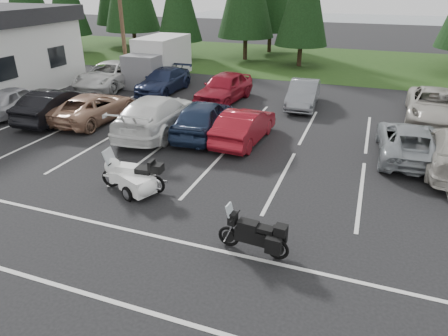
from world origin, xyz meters
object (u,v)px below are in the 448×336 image
car_near_3 (157,114)px  car_near_5 (244,126)px  car_far_1 (164,81)px  adventure_motorcycle (253,231)px  car_near_0 (16,100)px  car_far_0 (110,75)px  car_near_2 (94,107)px  box_truck (156,61)px  car_far_4 (433,105)px  car_far_3 (303,94)px  utility_pole (120,8)px  car_near_1 (57,105)px  car_near_4 (204,118)px  cargo_trailer (138,186)px  touring_motorcycle (132,171)px  car_near_6 (409,141)px  car_far_2 (224,87)px

car_near_3 → car_near_5: bearing=178.2°
car_far_1 → adventure_motorcycle: (9.79, -13.67, -0.06)m
car_near_0 → car_far_0: bearing=-107.3°
car_near_2 → car_near_3: car_near_3 is taller
box_truck → car_far_4: size_ratio=1.07×
box_truck → car_far_0: 3.13m
car_near_5 → box_truck: bearing=-40.1°
car_near_0 → car_far_0: (1.33, 6.48, 0.07)m
car_far_0 → car_far_3: size_ratio=1.34×
utility_pole → car_near_1: size_ratio=1.90×
car_near_4 → adventure_motorcycle: 8.79m
utility_pole → car_near_1: (1.33, -8.29, -3.92)m
utility_pole → car_far_0: 4.24m
car_near_4 → car_far_0: bearing=-38.2°
utility_pole → car_near_3: 11.24m
car_near_2 → cargo_trailer: 8.51m
box_truck → car_far_0: size_ratio=0.98×
car_far_3 → touring_motorcycle: (-3.56, -11.66, -0.00)m
car_near_2 → touring_motorcycle: size_ratio=1.93×
car_near_5 → car_far_3: size_ratio=1.02×
car_near_2 → car_far_4: 16.84m
car_near_1 → car_far_4: 18.65m
car_near_6 → touring_motorcycle: 10.57m
car_near_5 → car_near_6: (6.53, 0.57, -0.04)m
car_far_3 → car_near_1: bearing=-152.4°
car_near_0 → car_near_5: car_near_0 is taller
car_near_1 → car_near_4: car_near_4 is taller
car_near_4 → car_far_1: car_near_4 is taller
car_near_2 → adventure_motorcycle: (10.38, -7.55, -0.03)m
car_near_2 → car_near_4: size_ratio=1.03×
car_near_0 → box_truck: bearing=-117.7°
car_near_5 → car_far_1: 9.60m
box_truck → car_near_0: 9.35m
car_near_4 → box_truck: bearing=-54.4°
car_far_0 → car_far_2: bearing=-5.8°
utility_pole → touring_motorcycle: (8.76, -13.39, -4.00)m
utility_pole → cargo_trailer: 16.99m
car_near_1 → car_near_3: (5.45, 0.20, 0.06)m
box_truck → car_far_1: (1.64, -2.08, -0.75)m
car_near_6 → car_near_3: bearing=1.8°
car_near_6 → car_far_4: size_ratio=0.92×
car_near_0 → cargo_trailer: car_near_0 is taller
car_near_1 → car_near_3: car_near_3 is taller
car_far_3 → box_truck: bearing=164.6°
car_near_3 → touring_motorcycle: car_near_3 is taller
car_near_0 → car_near_4: 10.43m
touring_motorcycle → car_far_1: bearing=109.1°
car_near_1 → car_far_2: car_far_2 is taller
car_near_0 → car_far_2: (9.40, 5.85, 0.10)m
car_far_0 → car_far_1: 3.81m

